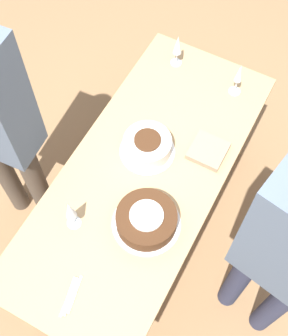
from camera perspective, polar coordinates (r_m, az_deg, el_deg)
The scene contains 9 objects.
ground_plane at distance 2.98m, azimuth 0.00°, elevation -7.32°, with size 12.00×12.00×0.00m, color #8E6B47.
dining_table at distance 2.40m, azimuth 0.00°, elevation -1.88°, with size 1.72×0.74×0.74m.
cake_center_white at distance 2.32m, azimuth 0.42°, elevation 2.72°, with size 0.28×0.28×0.11m.
cake_front_chocolate at distance 2.15m, azimuth 0.30°, elevation -6.32°, with size 0.32×0.32×0.10m.
wine_glass_near at distance 2.61m, azimuth 4.12°, elevation 14.61°, with size 0.06×0.06×0.21m.
wine_glass_far at distance 2.51m, azimuth 11.49°, elevation 11.05°, with size 0.06×0.06×0.21m.
wine_glass_extra at distance 2.08m, azimuth -9.00°, elevation -5.16°, with size 0.07×0.07×0.22m.
fork_pile at distance 2.11m, azimuth -8.92°, elevation -15.17°, with size 0.20×0.06×0.01m.
napkin_stack at distance 2.37m, azimuth 7.82°, elevation 2.10°, with size 0.17×0.18×0.03m.
Camera 1 is at (-0.95, -0.51, 2.78)m, focal length 50.00 mm.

